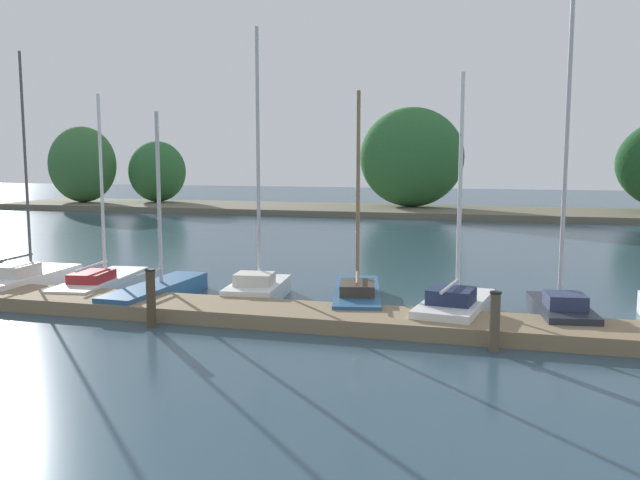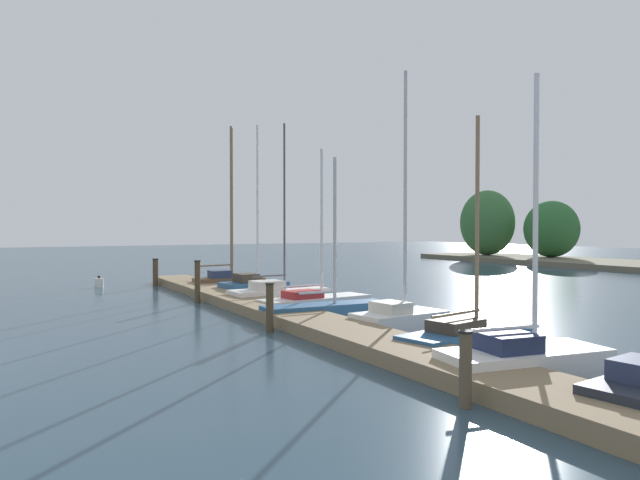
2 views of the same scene
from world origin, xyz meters
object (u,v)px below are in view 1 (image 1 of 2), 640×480
sailboat_9 (560,306)px  mooring_piling_2 (151,298)px  sailboat_3 (28,278)px  sailboat_6 (258,285)px  sailboat_7 (357,293)px  sailboat_5 (159,289)px  sailboat_4 (102,281)px  mooring_piling_3 (495,322)px  sailboat_8 (456,305)px

sailboat_9 → mooring_piling_2: size_ratio=5.67×
sailboat_9 → sailboat_3: bearing=81.7°
sailboat_6 → mooring_piling_2: size_ratio=5.42×
sailboat_6 → sailboat_7: (2.80, 0.04, -0.08)m
sailboat_5 → sailboat_7: (5.40, 0.87, 0.02)m
sailboat_4 → sailboat_5: size_ratio=1.11×
sailboat_7 → mooring_piling_3: sailboat_7 is taller
sailboat_8 → mooring_piling_3: (0.94, -2.49, 0.26)m
sailboat_4 → mooring_piling_2: (3.54, -3.40, 0.39)m
sailboat_4 → sailboat_8: (10.30, -0.86, 0.07)m
sailboat_8 → sailboat_9: 2.43m
sailboat_5 → sailboat_8: sailboat_8 is taller
sailboat_4 → sailboat_8: sailboat_8 is taller
sailboat_4 → sailboat_9: 12.72m
sailboat_9 → sailboat_5: bearing=82.9°
sailboat_4 → sailboat_7: (7.64, 0.19, 0.02)m
sailboat_3 → mooring_piling_3: sailboat_3 is taller
sailboat_5 → mooring_piling_2: sailboat_5 is taller
sailboat_9 → sailboat_7: bearing=73.7°
sailboat_3 → sailboat_8: (12.56, -0.44, 0.02)m
sailboat_3 → sailboat_9: size_ratio=0.90×
sailboat_4 → sailboat_9: (12.71, -0.58, 0.13)m
sailboat_3 → mooring_piling_2: (5.79, -2.98, 0.34)m
sailboat_4 → sailboat_6: bearing=-95.1°
sailboat_5 → sailboat_6: size_ratio=0.70×
sailboat_4 → sailboat_5: bearing=-113.8°
sailboat_8 → mooring_piling_3: bearing=-150.8°
sailboat_6 → mooring_piling_2: (-1.31, -3.54, 0.30)m
sailboat_8 → sailboat_6: bearing=88.0°
mooring_piling_3 → sailboat_3: bearing=167.8°
sailboat_6 → sailboat_8: sailboat_6 is taller
mooring_piling_3 → sailboat_9: bearing=62.0°
sailboat_5 → mooring_piling_3: sailboat_5 is taller
sailboat_4 → sailboat_7: bearing=-95.4°
sailboat_7 → sailboat_8: bearing=-123.3°
sailboat_7 → sailboat_3: bearing=81.7°
sailboat_3 → sailboat_9: (14.97, -0.16, 0.08)m
sailboat_6 → sailboat_7: size_ratio=1.31×
sailboat_7 → sailboat_6: bearing=79.1°
sailboat_6 → sailboat_7: sailboat_6 is taller
mooring_piling_2 → sailboat_7: bearing=41.1°
sailboat_4 → mooring_piling_3: bearing=-113.4°
sailboat_8 → sailboat_9: size_ratio=0.76×
sailboat_5 → sailboat_9: 10.46m
mooring_piling_3 → sailboat_8: bearing=110.7°
sailboat_3 → sailboat_9: 14.97m
sailboat_5 → sailboat_7: bearing=-78.8°
sailboat_3 → sailboat_7: sailboat_3 is taller
mooring_piling_2 → mooring_piling_3: bearing=0.4°
sailboat_4 → mooring_piling_3: size_ratio=4.60×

